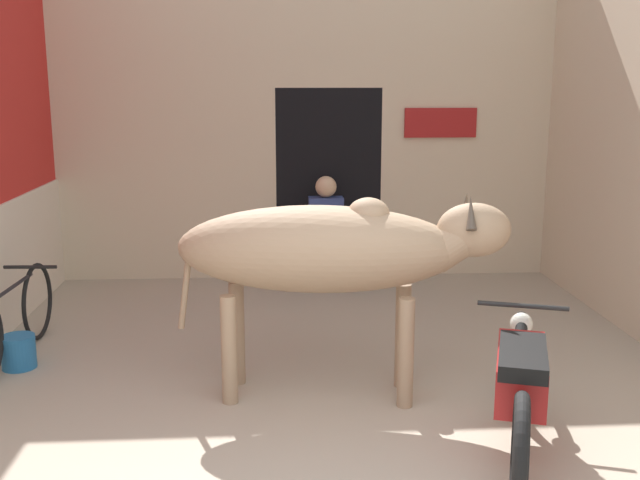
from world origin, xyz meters
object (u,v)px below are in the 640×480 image
Objects in this scene: motorcycle_near at (520,382)px; bucket at (19,352)px; cow at (333,251)px; shopkeeper_seated at (326,229)px; bicycle at (13,320)px; plastic_stool at (297,265)px.

motorcycle_near is 7.57× the size of bucket.
cow is 1.93× the size of shopkeeper_seated.
bicycle is at bearing 161.75° from cow.
cow is at bearing -93.32° from shopkeeper_seated.
bicycle is (-3.51, 1.72, -0.10)m from motorcycle_near.
bicycle is 1.47× the size of shopkeeper_seated.
shopkeeper_seated reaches higher than motorcycle_near.
cow reaches higher than bicycle.
cow reaches higher than plastic_stool.
motorcycle_near reaches higher than bucket.
cow is 3.15m from plastic_stool.
bicycle is at bearing 153.96° from motorcycle_near.
plastic_stool is 3.27m from bucket.
bucket is at bearing 164.57° from cow.
shopkeeper_seated reaches higher than bicycle.
plastic_stool is at bearing 92.74° from cow.
cow is at bearing -87.26° from plastic_stool.
motorcycle_near is (1.05, -0.90, -0.61)m from cow.
bicycle is 4.58× the size of plastic_stool.
motorcycle_near is at bearing -24.45° from bucket.
plastic_stool is (-1.19, 3.93, -0.23)m from motorcycle_near.
bucket is at bearing -139.06° from shopkeeper_seated.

